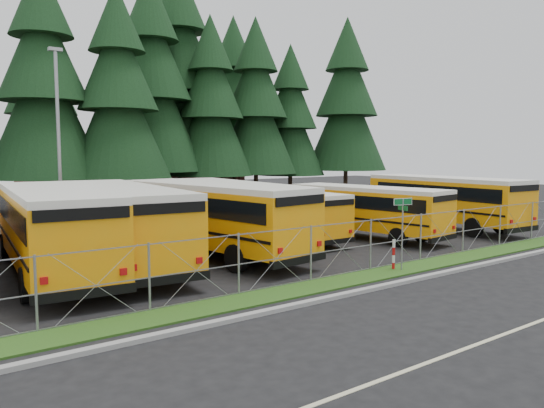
{
  "coord_description": "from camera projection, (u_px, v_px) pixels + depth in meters",
  "views": [
    {
      "loc": [
        -15.92,
        -14.89,
        4.52
      ],
      "look_at": [
        -2.01,
        4.0,
        2.24
      ],
      "focal_mm": 35.0,
      "sensor_mm": 36.0,
      "label": 1
    }
  ],
  "objects": [
    {
      "name": "grass_verge",
      "position": [
        402.0,
        270.0,
        20.4
      ],
      "size": [
        50.0,
        1.4,
        0.06
      ],
      "primitive_type": "cube",
      "color": "#1E4C15",
      "rests_on": "ground"
    },
    {
      "name": "chainlink_fence",
      "position": [
        388.0,
        242.0,
        20.87
      ],
      "size": [
        44.0,
        0.1,
        2.0
      ],
      "primitive_type": null,
      "color": "gray",
      "rests_on": "ground"
    },
    {
      "name": "striped_bollard",
      "position": [
        394.0,
        255.0,
        20.33
      ],
      "size": [
        0.11,
        0.11,
        1.2
      ],
      "primitive_type": "cylinder",
      "color": "#B20C0C",
      "rests_on": "ground"
    },
    {
      "name": "light_standard",
      "position": [
        58.0,
        135.0,
        28.91
      ],
      "size": [
        0.7,
        0.35,
        10.14
      ],
      "color": "gray",
      "rests_on": "ground"
    },
    {
      "name": "conifer_12",
      "position": [
        179.0,
        81.0,
        49.64
      ],
      "size": [
        10.1,
        10.1,
        22.33
      ],
      "primitive_type": null,
      "color": "black",
      "rests_on": "ground"
    },
    {
      "name": "conifer_4",
      "position": [
        118.0,
        99.0,
        39.3
      ],
      "size": [
        7.65,
        7.65,
        16.92
      ],
      "primitive_type": null,
      "color": "black",
      "rests_on": "ground"
    },
    {
      "name": "bus_east",
      "position": [
        439.0,
        202.0,
        31.7
      ],
      "size": [
        3.63,
        11.94,
        3.09
      ],
      "primitive_type": null,
      "rotation": [
        0.0,
        0.0,
        -0.07
      ],
      "color": "#FF9308",
      "rests_on": "ground"
    },
    {
      "name": "bus_4",
      "position": [
        229.0,
        214.0,
        25.74
      ],
      "size": [
        3.65,
        12.02,
        3.11
      ],
      "primitive_type": null,
      "rotation": [
        0.0,
        0.0,
        -0.07
      ],
      "color": "#FF9308",
      "rests_on": "ground"
    },
    {
      "name": "brick_building",
      "position": [
        134.0,
        167.0,
        57.08
      ],
      "size": [
        22.0,
        10.0,
        6.0
      ],
      "primitive_type": "cube",
      "color": "brown",
      "rests_on": "ground"
    },
    {
      "name": "bus_2",
      "position": [
        118.0,
        226.0,
        21.08
      ],
      "size": [
        4.09,
        12.53,
        3.23
      ],
      "primitive_type": null,
      "rotation": [
        0.0,
        0.0,
        -0.1
      ],
      "color": "#FF9308",
      "rests_on": "ground"
    },
    {
      "name": "conifer_11",
      "position": [
        41.0,
        105.0,
        46.81
      ],
      "size": [
        7.88,
        7.88,
        17.42
      ],
      "primitive_type": null,
      "color": "black",
      "rests_on": "ground"
    },
    {
      "name": "bus_1",
      "position": [
        52.0,
        232.0,
        19.49
      ],
      "size": [
        4.09,
        12.58,
        3.24
      ],
      "primitive_type": null,
      "rotation": [
        0.0,
        0.0,
        -0.1
      ],
      "color": "#FF9308",
      "rests_on": "ground"
    },
    {
      "name": "conifer_5",
      "position": [
        151.0,
        89.0,
        45.26
      ],
      "size": [
        8.96,
        8.96,
        19.82
      ],
      "primitive_type": null,
      "color": "black",
      "rests_on": "ground"
    },
    {
      "name": "bus_5",
      "position": [
        278.0,
        215.0,
        27.7
      ],
      "size": [
        2.44,
        9.85,
        2.57
      ],
      "primitive_type": null,
      "rotation": [
        0.0,
        0.0,
        -0.01
      ],
      "color": "#FF9308",
      "rests_on": "ground"
    },
    {
      "name": "conifer_3",
      "position": [
        44.0,
        89.0,
        37.81
      ],
      "size": [
        8.16,
        8.16,
        18.05
      ],
      "primitive_type": null,
      "color": "black",
      "rests_on": "ground"
    },
    {
      "name": "bus_6",
      "position": [
        361.0,
        212.0,
        28.23
      ],
      "size": [
        3.77,
        10.66,
        2.73
      ],
      "primitive_type": null,
      "rotation": [
        0.0,
        0.0,
        0.13
      ],
      "color": "#FF9308",
      "rests_on": "ground"
    },
    {
      "name": "street_sign",
      "position": [
        403.0,
        219.0,
        19.99
      ],
      "size": [
        0.82,
        0.54,
        2.81
      ],
      "color": "gray",
      "rests_on": "ground"
    },
    {
      "name": "conifer_6",
      "position": [
        211.0,
        110.0,
        47.26
      ],
      "size": [
        7.55,
        7.55,
        16.69
      ],
      "primitive_type": null,
      "color": "black",
      "rests_on": "ground"
    },
    {
      "name": "conifer_8",
      "position": [
        290.0,
        121.0,
        53.21
      ],
      "size": [
        6.92,
        6.92,
        15.3
      ],
      "primitive_type": null,
      "color": "black",
      "rests_on": "ground"
    },
    {
      "name": "ground",
      "position": [
        369.0,
        263.0,
        21.76
      ],
      "size": [
        120.0,
        120.0,
        0.0
      ],
      "primitive_type": "plane",
      "color": "black",
      "rests_on": "ground"
    },
    {
      "name": "bus_3",
      "position": [
        206.0,
        219.0,
        23.23
      ],
      "size": [
        4.49,
        12.46,
        3.2
      ],
      "primitive_type": null,
      "rotation": [
        0.0,
        0.0,
        0.14
      ],
      "color": "#FF9308",
      "rests_on": "ground"
    },
    {
      "name": "curb",
      "position": [
        432.0,
        276.0,
        19.27
      ],
      "size": [
        50.0,
        0.25,
        0.12
      ],
      "primitive_type": "cube",
      "color": "gray",
      "rests_on": "ground"
    },
    {
      "name": "conifer_9",
      "position": [
        347.0,
        107.0,
        54.99
      ],
      "size": [
        8.31,
        8.31,
        18.39
      ],
      "primitive_type": null,
      "color": "black",
      "rests_on": "ground"
    },
    {
      "name": "conifer_7",
      "position": [
        256.0,
        109.0,
        50.14
      ],
      "size": [
        7.78,
        7.78,
        17.21
      ],
      "primitive_type": null,
      "color": "black",
      "rests_on": "ground"
    },
    {
      "name": "conifer_13",
      "position": [
        234.0,
        106.0,
        57.39
      ],
      "size": [
        8.66,
        8.66,
        19.14
      ],
      "primitive_type": null,
      "color": "black",
      "rests_on": "ground"
    }
  ]
}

